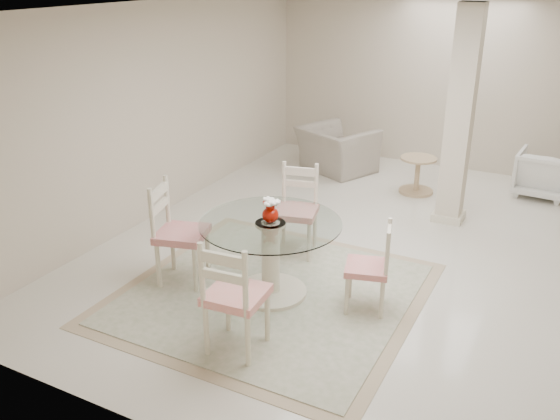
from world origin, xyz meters
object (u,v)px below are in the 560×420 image
at_px(column, 460,118).
at_px(dining_chair_south, 232,290).
at_px(red_vase, 271,210).
at_px(armchair_white, 543,174).
at_px(dining_chair_west, 174,225).
at_px(dining_table, 271,258).
at_px(side_table, 417,176).
at_px(dining_chair_east, 374,261).
at_px(dining_chair_north, 297,203).
at_px(recliner_taupe, 337,150).

bearing_deg(column, dining_chair_south, -104.47).
height_order(red_vase, armchair_white, red_vase).
bearing_deg(dining_chair_south, dining_chair_west, -38.68).
relative_size(dining_table, armchair_white, 1.91).
height_order(red_vase, side_table, red_vase).
bearing_deg(dining_chair_south, red_vase, -84.28).
bearing_deg(dining_chair_south, dining_chair_east, -128.42).
bearing_deg(red_vase, dining_chair_west, -169.00).
bearing_deg(red_vase, column, 67.31).
xyz_separation_m(red_vase, dining_chair_south, (0.18, -1.01, -0.30)).
bearing_deg(red_vase, armchair_white, 63.40).
distance_m(dining_chair_east, armchair_white, 4.21).
distance_m(dining_chair_north, recliner_taupe, 3.01).
height_order(column, dining_chair_north, column).
bearing_deg(column, dining_chair_east, -93.59).
relative_size(column, dining_chair_east, 2.72).
xyz_separation_m(dining_chair_east, dining_chair_south, (-0.81, -1.20, 0.10)).
height_order(dining_table, side_table, dining_table).
bearing_deg(dining_table, dining_chair_west, -168.85).
relative_size(recliner_taupe, armchair_white, 1.50).
height_order(dining_chair_south, armchair_white, dining_chair_south).
xyz_separation_m(column, recliner_taupe, (-2.07, 1.16, -1.00)).
xyz_separation_m(column, dining_chair_west, (-2.16, -2.95, -0.72)).
height_order(column, dining_table, column).
xyz_separation_m(dining_chair_south, recliner_taupe, (-1.09, 4.93, -0.27)).
distance_m(red_vase, armchair_white, 4.78).
distance_m(recliner_taupe, side_table, 1.47).
xyz_separation_m(dining_chair_west, side_table, (1.52, 3.73, -0.39)).
relative_size(red_vase, dining_chair_west, 0.20).
relative_size(red_vase, dining_chair_east, 0.25).
height_order(dining_chair_south, side_table, dining_chair_south).
xyz_separation_m(column, dining_chair_east, (-0.16, -2.56, -0.83)).
height_order(dining_table, red_vase, red_vase).
height_order(recliner_taupe, side_table, recliner_taupe).
bearing_deg(dining_chair_east, dining_chair_west, -94.30).
distance_m(dining_table, dining_chair_north, 1.04).
relative_size(red_vase, dining_chair_south, 0.21).
distance_m(dining_chair_east, dining_chair_west, 2.05).
distance_m(armchair_white, side_table, 1.77).
bearing_deg(dining_table, dining_chair_north, 101.03).
relative_size(dining_chair_north, recliner_taupe, 1.05).
bearing_deg(dining_chair_north, armchair_white, 40.33).
bearing_deg(dining_chair_west, dining_chair_east, -94.24).
bearing_deg(dining_chair_east, red_vase, -94.18).
bearing_deg(dining_chair_east, side_table, 172.85).
xyz_separation_m(dining_chair_north, dining_chair_south, (0.38, -2.01, 0.02)).
distance_m(column, dining_chair_north, 2.34).
xyz_separation_m(dining_chair_north, dining_chair_west, (-0.81, -1.20, 0.03)).
xyz_separation_m(dining_table, side_table, (0.51, 3.53, -0.16)).
bearing_deg(dining_table, side_table, 81.78).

